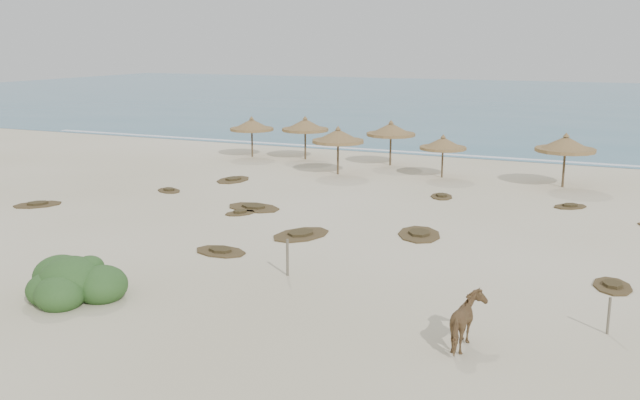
# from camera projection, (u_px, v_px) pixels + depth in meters

# --- Properties ---
(ground) EXTENTS (160.00, 160.00, 0.00)m
(ground) POSITION_uv_depth(u_px,v_px,m) (293.00, 258.00, 25.74)
(ground) COLOR beige
(ground) RESTS_ON ground
(ocean) EXTENTS (200.00, 100.00, 0.01)m
(ocean) POSITION_uv_depth(u_px,v_px,m) (542.00, 101.00, 92.84)
(ocean) COLOR #2D6A88
(ocean) RESTS_ON ground
(foam_line) EXTENTS (70.00, 0.60, 0.01)m
(foam_line) POSITION_uv_depth(u_px,v_px,m) (457.00, 155.00, 49.00)
(foam_line) COLOR silver
(foam_line) RESTS_ON ground
(palapa_0) EXTENTS (3.44, 3.44, 2.76)m
(palapa_0) POSITION_uv_depth(u_px,v_px,m) (252.00, 125.00, 47.93)
(palapa_0) COLOR #4E3D28
(palapa_0) RESTS_ON ground
(palapa_1) EXTENTS (3.81, 3.81, 2.88)m
(palapa_1) POSITION_uv_depth(u_px,v_px,m) (305.00, 126.00, 46.94)
(palapa_1) COLOR #4E3D28
(palapa_1) RESTS_ON ground
(palapa_2) EXTENTS (3.97, 3.97, 2.86)m
(palapa_2) POSITION_uv_depth(u_px,v_px,m) (338.00, 137.00, 41.58)
(palapa_2) COLOR #4E3D28
(palapa_2) RESTS_ON ground
(palapa_3) EXTENTS (3.09, 3.09, 2.87)m
(palapa_3) POSITION_uv_depth(u_px,v_px,m) (391.00, 130.00, 44.62)
(palapa_3) COLOR #4E3D28
(palapa_3) RESTS_ON ground
(palapa_4) EXTENTS (3.44, 3.44, 2.50)m
(palapa_4) POSITION_uv_depth(u_px,v_px,m) (443.00, 144.00, 40.65)
(palapa_4) COLOR #4E3D28
(palapa_4) RESTS_ON ground
(palapa_5) EXTENTS (4.12, 4.12, 2.96)m
(palapa_5) POSITION_uv_depth(u_px,v_px,m) (566.00, 145.00, 37.83)
(palapa_5) COLOR #4E3D28
(palapa_5) RESTS_ON ground
(horse) EXTENTS (0.80, 1.69, 1.41)m
(horse) POSITION_uv_depth(u_px,v_px,m) (467.00, 322.00, 18.07)
(horse) COLOR brown
(horse) RESTS_ON ground
(fence_post_near) EXTENTS (0.10, 0.10, 1.26)m
(fence_post_near) POSITION_uv_depth(u_px,v_px,m) (287.00, 257.00, 23.72)
(fence_post_near) COLOR #6B6250
(fence_post_near) RESTS_ON ground
(fence_post_far) EXTENTS (0.08, 0.08, 1.03)m
(fence_post_far) POSITION_uv_depth(u_px,v_px,m) (609.00, 316.00, 18.99)
(fence_post_far) COLOR #6B6250
(fence_post_far) RESTS_ON ground
(bush) EXTENTS (3.33, 2.93, 1.49)m
(bush) POSITION_uv_depth(u_px,v_px,m) (73.00, 282.00, 21.71)
(bush) COLOR #386129
(bush) RESTS_ON ground
(scrub_0) EXTENTS (2.55, 2.63, 0.16)m
(scrub_0) POSITION_uv_depth(u_px,v_px,m) (38.00, 204.00, 34.06)
(scrub_0) COLOR #4D3E22
(scrub_0) RESTS_ON ground
(scrub_1) EXTENTS (3.05, 2.29, 0.16)m
(scrub_1) POSITION_uv_depth(u_px,v_px,m) (254.00, 207.00, 33.47)
(scrub_1) COLOR #4D3E22
(scrub_1) RESTS_ON ground
(scrub_2) EXTENTS (1.58, 1.73, 0.16)m
(scrub_2) POSITION_uv_depth(u_px,v_px,m) (240.00, 213.00, 32.40)
(scrub_2) COLOR #4D3E22
(scrub_2) RESTS_ON ground
(scrub_3) EXTENTS (2.43, 3.03, 0.16)m
(scrub_3) POSITION_uv_depth(u_px,v_px,m) (419.00, 234.00, 28.81)
(scrub_3) COLOR #4D3E22
(scrub_3) RESTS_ON ground
(scrub_4) EXTENTS (1.47, 2.00, 0.16)m
(scrub_4) POSITION_uv_depth(u_px,v_px,m) (612.00, 286.00, 22.71)
(scrub_4) COLOR #4D3E22
(scrub_4) RESTS_ON ground
(scrub_6) EXTENTS (1.63, 2.46, 0.16)m
(scrub_6) POSITION_uv_depth(u_px,v_px,m) (233.00, 180.00, 40.15)
(scrub_6) COLOR #4D3E22
(scrub_6) RESTS_ON ground
(scrub_7) EXTENTS (1.50, 1.90, 0.16)m
(scrub_7) POSITION_uv_depth(u_px,v_px,m) (442.00, 196.00, 35.85)
(scrub_7) COLOR #4D3E22
(scrub_7) RESTS_ON ground
(scrub_8) EXTENTS (1.90, 1.69, 0.16)m
(scrub_8) POSITION_uv_depth(u_px,v_px,m) (169.00, 190.00, 37.27)
(scrub_8) COLOR #4D3E22
(scrub_8) RESTS_ON ground
(scrub_9) EXTENTS (2.57, 3.16, 0.16)m
(scrub_9) POSITION_uv_depth(u_px,v_px,m) (301.00, 234.00, 28.78)
(scrub_9) COLOR #4D3E22
(scrub_9) RESTS_ON ground
(scrub_10) EXTENTS (1.99, 1.96, 0.16)m
(scrub_10) POSITION_uv_depth(u_px,v_px,m) (570.00, 206.00, 33.68)
(scrub_10) COLOR #4D3E22
(scrub_10) RESTS_ON ground
(scrub_11) EXTENTS (2.28, 1.65, 0.16)m
(scrub_11) POSITION_uv_depth(u_px,v_px,m) (220.00, 251.00, 26.47)
(scrub_11) COLOR #4D3E22
(scrub_11) RESTS_ON ground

